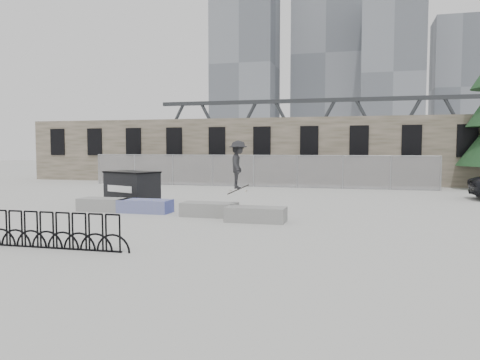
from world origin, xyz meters
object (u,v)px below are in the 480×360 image
object	(u,v)px
dumpster	(132,188)
planter_center_right	(209,209)
planter_far_left	(105,204)
skateboarder	(238,165)
bike_rack	(39,230)
planter_offset	(256,214)
planter_center_left	(145,205)

from	to	relation	value
dumpster	planter_center_right	bearing A→B (deg)	-5.52
planter_far_left	dumpster	distance (m)	1.91
planter_far_left	skateboarder	world-z (taller)	skateboarder
planter_center_right	bike_rack	size ratio (longest dim) A/B	0.40
dumpster	skateboarder	size ratio (longest dim) A/B	1.39
dumpster	bike_rack	distance (m)	8.49
planter_center_right	planter_offset	size ratio (longest dim) A/B	1.00
planter_offset	bike_rack	distance (m)	6.85
planter_center_left	planter_offset	world-z (taller)	same
planter_far_left	planter_offset	xyz separation A→B (m)	(6.34, -1.11, 0.00)
bike_rack	skateboarder	xyz separation A→B (m)	(3.60, 5.64, 1.46)
planter_center_right	skateboarder	bearing A→B (deg)	-21.51
planter_center_left	bike_rack	xyz separation A→B (m)	(0.29, -6.43, 0.17)
planter_center_right	planter_offset	world-z (taller)	same
planter_center_left	bike_rack	distance (m)	6.44
planter_center_left	planter_center_right	bearing A→B (deg)	-6.70
skateboarder	bike_rack	bearing A→B (deg)	136.03
planter_offset	bike_rack	size ratio (longest dim) A/B	0.40
bike_rack	planter_far_left	bearing A→B (deg)	107.59
planter_center_left	planter_offset	bearing A→B (deg)	-13.39
skateboarder	planter_far_left	bearing A→B (deg)	70.38
planter_center_right	bike_rack	world-z (taller)	bike_rack
skateboarder	planter_center_right	bearing A→B (deg)	57.06
planter_center_left	skateboarder	xyz separation A→B (m)	(3.89, -0.79, 1.62)
planter_center_right	bike_rack	xyz separation A→B (m)	(-2.39, -6.12, 0.17)
planter_far_left	skateboarder	xyz separation A→B (m)	(5.65, -0.81, 1.62)
planter_far_left	planter_center_right	world-z (taller)	same
planter_center_left	planter_offset	distance (m)	4.71
planter_far_left	planter_center_left	size ratio (longest dim) A/B	1.00
planter_center_right	dumpster	xyz separation A→B (m)	(-4.21, 2.17, 0.47)
planter_far_left	planter_offset	world-z (taller)	same
planter_far_left	dumpster	size ratio (longest dim) A/B	0.78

